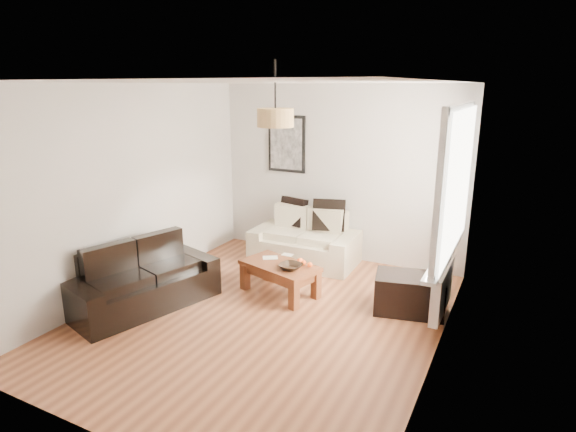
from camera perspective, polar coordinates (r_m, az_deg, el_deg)
The scene contains 21 objects.
floor at distance 5.58m, azimuth -2.86°, elevation -11.95°, with size 4.50×4.50×0.00m, color brown.
ceiling at distance 4.95m, azimuth -3.28°, elevation 15.84°, with size 3.80×4.50×0.00m, color white, non-canonical shape.
wall_back at distance 7.10m, azimuth 6.08°, elevation 5.10°, with size 3.80×0.04×2.60m, color silver, non-canonical shape.
wall_front at distance 3.45m, azimuth -22.21°, elevation -7.22°, with size 3.80×0.04×2.60m, color silver, non-canonical shape.
wall_left at distance 6.26m, azimuth -18.32°, elevation 3.01°, with size 0.04×4.50×2.60m, color silver, non-canonical shape.
wall_right at distance 4.50m, azimuth 18.39°, elevation -1.66°, with size 0.04×4.50×2.60m, color silver, non-canonical shape.
window_bay at distance 5.21m, azimuth 19.65°, elevation 3.88°, with size 0.14×1.90×1.60m, color white, non-canonical shape.
radiator at distance 5.57m, azimuth 18.10°, elevation -8.45°, with size 0.10×0.90×0.52m, color white.
poster at distance 7.36m, azimuth -0.17°, elevation 8.70°, with size 0.62×0.04×0.87m, color black, non-canonical shape.
pendant_shade at distance 5.22m, azimuth -1.53°, elevation 11.78°, with size 0.40×0.40×0.20m, color tan.
loveseat_cream at distance 7.03m, azimuth 2.02°, elevation -2.66°, with size 1.54×0.84×0.76m, color beige, non-canonical shape.
sofa_leather at distance 5.93m, azimuth -17.17°, elevation -7.03°, with size 1.70×0.83×0.74m, color black, non-canonical shape.
coffee_table at distance 6.04m, azimuth -1.00°, elevation -7.57°, with size 0.98×0.54×0.40m, color brown, non-canonical shape.
ottoman at distance 5.76m, azimuth 14.43°, elevation -9.06°, with size 0.78×0.50×0.45m, color black.
cushion_left at distance 7.22m, azimuth 0.60°, elevation 0.53°, with size 0.43×0.13×0.43m, color black.
cushion_right at distance 6.98m, azimuth 4.96°, elevation 0.12°, with size 0.47×0.15×0.47m, color black.
fruit_bowl at distance 5.78m, azimuth 0.32°, elevation -6.14°, with size 0.28×0.28×0.07m, color black.
orange_a at distance 5.90m, azimuth 1.89°, elevation -5.64°, with size 0.06×0.06×0.06m, color #F45214.
orange_b at distance 5.83m, azimuth 2.65°, elevation -5.89°, with size 0.07×0.07×0.07m, color #FF5615.
orange_c at distance 5.92m, azimuth 1.49°, elevation -5.55°, with size 0.09×0.09×0.09m, color #FE5215.
papers at distance 6.17m, azimuth -2.16°, elevation -5.04°, with size 0.19×0.13×0.01m, color silver.
Camera 1 is at (2.49, -4.28, 2.56)m, focal length 29.45 mm.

